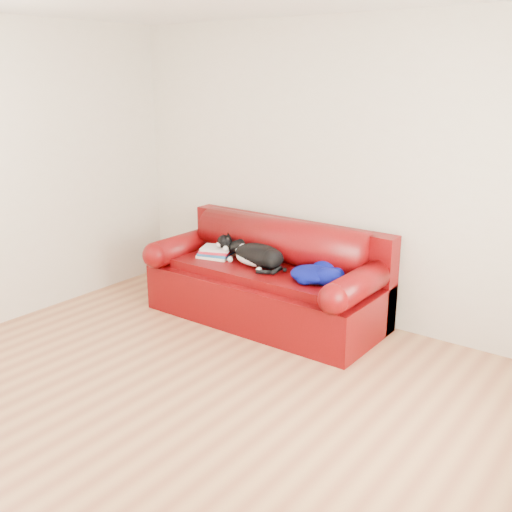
% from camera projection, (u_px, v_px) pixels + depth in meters
% --- Properties ---
extents(ground, '(4.50, 4.50, 0.00)m').
position_uv_depth(ground, '(186.00, 403.00, 4.04)').
color(ground, brown).
rests_on(ground, ground).
extents(room_shell, '(4.52, 4.02, 2.61)m').
position_uv_depth(room_shell, '(194.00, 156.00, 3.49)').
color(room_shell, beige).
rests_on(room_shell, ground).
extents(sofa_base, '(2.10, 0.90, 0.50)m').
position_uv_depth(sofa_base, '(266.00, 294.00, 5.35)').
color(sofa_base, '#390203').
rests_on(sofa_base, ground).
extents(sofa_back, '(2.10, 1.01, 0.88)m').
position_uv_depth(sofa_back, '(281.00, 255.00, 5.45)').
color(sofa_back, '#390203').
rests_on(sofa_back, ground).
extents(book_stack, '(0.34, 0.29, 0.10)m').
position_uv_depth(book_stack, '(216.00, 252.00, 5.52)').
color(book_stack, silver).
rests_on(book_stack, sofa_base).
extents(cat, '(0.68, 0.38, 0.25)m').
position_uv_depth(cat, '(258.00, 256.00, 5.25)').
color(cat, black).
rests_on(cat, sofa_base).
extents(blanket, '(0.53, 0.43, 0.15)m').
position_uv_depth(blanket, '(316.00, 273.00, 4.89)').
color(blanket, '#02074D').
rests_on(blanket, sofa_base).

